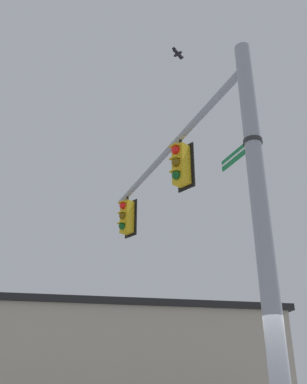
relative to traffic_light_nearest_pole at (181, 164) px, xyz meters
The scene contains 7 objects.
signal_pole 3.83m from the traffic_light_nearest_pole, 160.80° to the left, with size 0.31×0.31×7.84m, color gray.
mast_arm 1.14m from the traffic_light_nearest_pole, 20.96° to the right, with size 0.17×0.17×7.28m, color gray.
traffic_light_nearest_pole is the anchor object (origin of this frame).
traffic_light_mid_inner 3.80m from the traffic_light_nearest_pole, 19.60° to the right, with size 0.54×0.49×1.31m.
street_name_sign 2.74m from the traffic_light_nearest_pole, 160.83° to the left, with size 1.15×0.54×0.22m.
bird_flying 3.22m from the traffic_light_nearest_pole, 135.36° to the left, with size 0.29×0.44×0.14m.
storefront_building 13.43m from the traffic_light_nearest_pole, 35.24° to the right, with size 13.53×15.55×5.10m.
Camera 1 is at (-3.65, 5.92, 1.45)m, focal length 40.27 mm.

